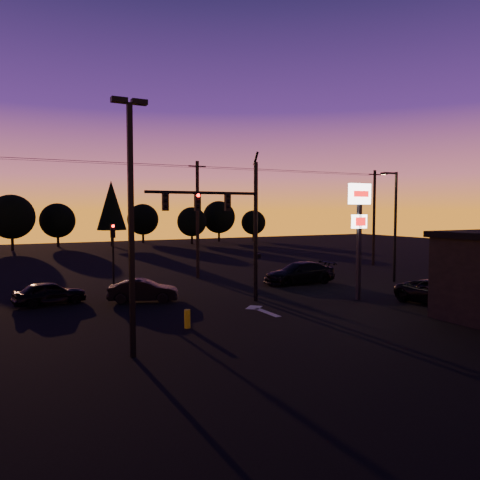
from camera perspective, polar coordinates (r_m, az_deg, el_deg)
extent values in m
plane|color=black|center=(23.26, 3.55, -9.42)|extent=(120.00, 120.00, 0.00)
cube|color=beige|center=(24.35, 3.34, -8.81)|extent=(0.35, 2.20, 0.01)
cube|color=beige|center=(25.53, 1.72, -8.22)|extent=(1.20, 1.20, 0.01)
cylinder|color=black|center=(26.90, 1.93, 0.97)|extent=(0.24, 0.24, 8.00)
cylinder|color=black|center=(27.03, 1.95, 9.90)|extent=(0.14, 0.52, 0.76)
cylinder|color=black|center=(25.44, -4.48, 5.76)|extent=(6.50, 0.16, 0.16)
cube|color=black|center=(26.03, -1.53, 4.63)|extent=(0.32, 0.22, 0.95)
sphere|color=black|center=(25.92, -1.40, 5.40)|extent=(0.18, 0.18, 0.18)
sphere|color=black|center=(25.92, -1.40, 4.74)|extent=(0.18, 0.18, 0.18)
sphere|color=black|center=(25.91, -1.40, 4.08)|extent=(0.18, 0.18, 0.18)
cube|color=black|center=(25.30, -5.21, 4.64)|extent=(0.32, 0.22, 0.95)
sphere|color=#FF0705|center=(25.18, -5.10, 5.44)|extent=(0.18, 0.18, 0.18)
sphere|color=black|center=(25.18, -5.09, 4.76)|extent=(0.18, 0.18, 0.18)
sphere|color=black|center=(25.17, -5.09, 4.07)|extent=(0.18, 0.18, 0.18)
cube|color=black|center=(24.67, -9.09, 4.63)|extent=(0.32, 0.22, 0.95)
sphere|color=black|center=(24.56, -9.00, 5.45)|extent=(0.18, 0.18, 0.18)
sphere|color=black|center=(24.55, -9.00, 4.75)|extent=(0.18, 0.18, 0.18)
sphere|color=black|center=(24.54, -8.99, 4.05)|extent=(0.18, 0.18, 0.18)
cube|color=black|center=(27.09, 2.25, -1.98)|extent=(0.22, 0.18, 0.28)
cylinder|color=black|center=(31.81, -15.19, -2.71)|extent=(0.14, 0.14, 3.60)
cube|color=black|center=(31.65, -15.25, 1.07)|extent=(0.30, 0.20, 0.90)
sphere|color=#FF0705|center=(31.52, -15.21, 1.65)|extent=(0.18, 0.18, 0.18)
sphere|color=black|center=(31.53, -15.20, 1.14)|extent=(0.18, 0.18, 0.18)
sphere|color=black|center=(31.54, -15.20, 0.63)|extent=(0.18, 0.18, 0.18)
cube|color=black|center=(16.95, -13.12, 0.97)|extent=(0.18, 0.18, 9.00)
cube|color=black|center=(17.26, -14.52, 16.20)|extent=(0.55, 0.30, 0.18)
cube|color=black|center=(17.43, -12.19, 16.11)|extent=(0.55, 0.30, 0.18)
cube|color=black|center=(28.12, 14.28, -0.65)|extent=(0.22, 0.22, 6.40)
cube|color=white|center=(28.06, 14.38, 5.47)|extent=(1.50, 0.25, 1.20)
cube|color=red|center=(27.96, 14.57, 5.47)|extent=(1.10, 0.02, 0.35)
cube|color=white|center=(28.05, 14.33, 2.20)|extent=(1.00, 0.22, 0.80)
cube|color=red|center=(27.96, 14.51, 2.19)|extent=(0.75, 0.02, 0.50)
cylinder|color=black|center=(35.81, 18.40, 1.46)|extent=(0.20, 0.20, 8.00)
cylinder|color=black|center=(35.45, 17.85, 7.76)|extent=(1.20, 0.14, 0.14)
cube|color=black|center=(35.03, 17.15, 7.75)|extent=(0.50, 0.22, 0.14)
plane|color=#FFB759|center=(35.02, 17.15, 7.62)|extent=(0.35, 0.35, 0.00)
cylinder|color=black|center=(36.11, -5.20, 2.45)|extent=(0.26, 0.26, 9.00)
cube|color=black|center=(36.25, -5.24, 8.94)|extent=(1.40, 0.10, 0.10)
cylinder|color=black|center=(46.06, 16.02, 2.59)|extent=(0.26, 0.26, 9.00)
cube|color=black|center=(46.17, 16.11, 7.68)|extent=(1.40, 0.10, 0.10)
cylinder|color=black|center=(33.30, -19.50, 9.13)|extent=(18.00, 0.02, 0.02)
cylinder|color=black|center=(33.89, -19.65, 9.11)|extent=(18.00, 0.02, 0.02)
cylinder|color=black|center=(34.48, -19.78, 8.93)|extent=(18.00, 0.02, 0.02)
cylinder|color=black|center=(40.02, 7.24, 8.36)|extent=(18.00, 0.02, 0.02)
cylinder|color=black|center=(40.52, 6.75, 8.38)|extent=(18.00, 0.02, 0.02)
cylinder|color=black|center=(41.01, 6.28, 8.25)|extent=(18.00, 0.02, 0.02)
cube|color=black|center=(26.40, 24.75, -5.09)|extent=(2.20, 0.05, 1.60)
cylinder|color=#C3BE0E|center=(21.30, -6.44, -9.53)|extent=(0.28, 0.28, 0.83)
cylinder|color=black|center=(67.57, -25.99, -0.41)|extent=(0.36, 0.36, 1.75)
sphere|color=black|center=(67.43, -26.08, 2.56)|extent=(5.77, 5.78, 5.78)
cylinder|color=black|center=(71.96, -21.30, -0.16)|extent=(0.36, 0.36, 1.50)
sphere|color=black|center=(71.83, -21.35, 2.23)|extent=(4.95, 4.95, 4.95)
cylinder|color=black|center=(70.08, -15.34, 0.22)|extent=(0.36, 0.36, 2.38)
cone|color=black|center=(69.97, -15.41, 4.11)|extent=(4.18, 4.18, 7.12)
cylinder|color=black|center=(76.40, -11.73, 0.23)|extent=(0.36, 0.36, 1.50)
sphere|color=black|center=(76.28, -11.76, 2.48)|extent=(4.95, 4.95, 4.95)
cylinder|color=black|center=(72.64, -5.87, 0.06)|extent=(0.36, 0.36, 1.38)
sphere|color=black|center=(72.52, -5.89, 2.23)|extent=(4.54, 4.54, 4.54)
cylinder|color=black|center=(77.75, -2.58, 0.41)|extent=(0.36, 0.36, 1.62)
sphere|color=black|center=(77.63, -2.58, 2.80)|extent=(5.36, 5.36, 5.36)
cylinder|color=black|center=(79.60, 1.65, 0.35)|extent=(0.36, 0.36, 1.25)
sphere|color=black|center=(79.49, 1.65, 2.15)|extent=(4.12, 4.12, 4.12)
imported|color=black|center=(28.23, -22.18, -6.00)|extent=(4.04, 2.13, 1.31)
imported|color=black|center=(27.55, -11.70, -6.06)|extent=(4.15, 2.70, 1.29)
imported|color=black|center=(33.80, 7.24, -4.00)|extent=(5.38, 2.38, 1.54)
imported|color=black|center=(28.20, 23.25, -5.97)|extent=(2.62, 5.11, 1.38)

